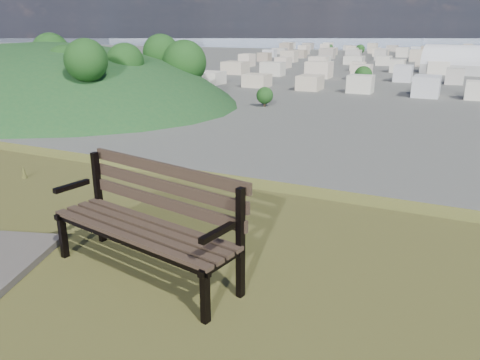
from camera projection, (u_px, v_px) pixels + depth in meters
The scene contains 7 objects.
park_bench at pixel (150, 215), 4.09m from camera, with size 1.93×0.94×0.97m.
arena at pixel (470, 66), 268.23m from camera, with size 53.31×28.28×21.46m.
green_wooded_hill at pixel (51, 101), 174.73m from camera, with size 167.02×133.62×83.51m.
city_blocks at pixel (464, 58), 348.24m from camera, with size 395.00×361.00×7.00m.
city_trees at pixel (416, 62), 293.68m from camera, with size 406.52×387.20×9.98m.
bay_water at pixel (468, 42), 783.55m from camera, with size 2400.00×700.00×0.12m, color #8EA2B5.
far_hills at pixel (445, 26), 1232.07m from camera, with size 2050.00×340.00×60.00m.
Camera 1 is at (1.72, -1.54, 27.13)m, focal length 35.00 mm.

